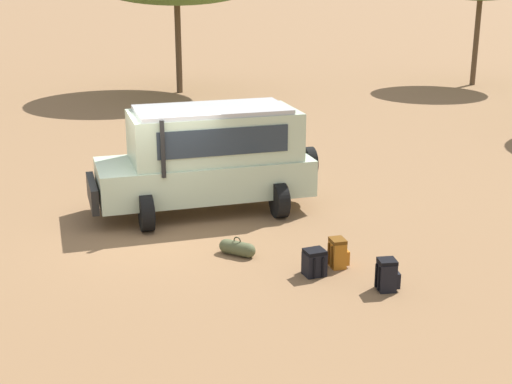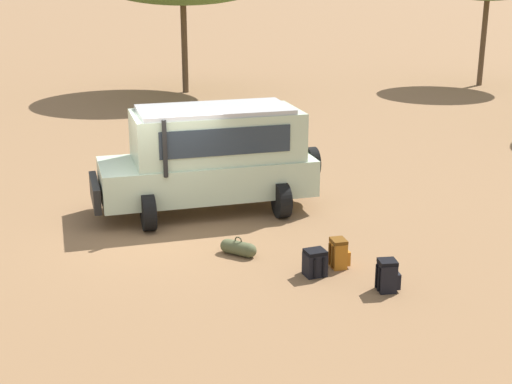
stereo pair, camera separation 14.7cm
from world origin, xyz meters
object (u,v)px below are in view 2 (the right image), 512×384
Objects in this scene: backpack_near_rear_wheel at (337,253)px; duffel_bag_low_black_case at (237,248)px; backpack_cluster_center at (386,276)px; safari_vehicle at (210,156)px; backpack_beside_front_wheel at (313,263)px.

backpack_near_rear_wheel reaches higher than duffel_bag_low_black_case.
backpack_cluster_center reaches higher than duffel_bag_low_black_case.
backpack_near_rear_wheel is (2.61, -3.40, -1.02)m from safari_vehicle.
backpack_cluster_center reaches higher than backpack_near_rear_wheel.
backpack_beside_front_wheel reaches higher than duffel_bag_low_black_case.
backpack_cluster_center is (1.23, -0.67, 0.04)m from backpack_beside_front_wheel.
backpack_near_rear_wheel is at bearing 125.60° from backpack_cluster_center.
backpack_near_rear_wheel reaches higher than backpack_beside_front_wheel.
safari_vehicle is 5.66m from backpack_cluster_center.
safari_vehicle reaches higher than duffel_bag_low_black_case.
safari_vehicle is at bearing 127.10° from backpack_cluster_center.
backpack_beside_front_wheel is (2.13, -3.77, -1.05)m from safari_vehicle.
safari_vehicle is at bearing 127.55° from backpack_near_rear_wheel.
duffel_bag_low_black_case is (-2.67, 1.64, -0.14)m from backpack_cluster_center.
safari_vehicle is 9.34× the size of backpack_cluster_center.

